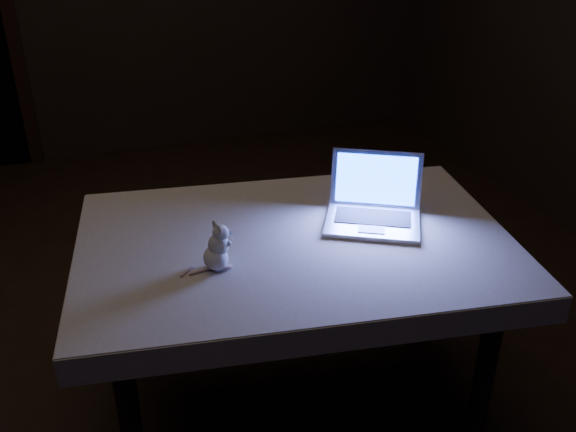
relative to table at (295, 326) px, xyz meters
name	(u,v)px	position (x,y,z in m)	size (l,w,h in m)	color
floor	(198,369)	(-0.31, 0.30, -0.36)	(5.00, 5.00, 0.00)	black
table	(295,326)	(0.00, 0.00, 0.00)	(1.33, 0.85, 0.71)	black
tablecloth	(269,256)	(-0.09, -0.01, 0.32)	(1.42, 0.94, 0.09)	beige
laptop	(374,197)	(0.28, 0.00, 0.47)	(0.32, 0.28, 0.22)	silver
plush_mouse	(215,247)	(-0.29, -0.09, 0.44)	(0.11, 0.11, 0.15)	silver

